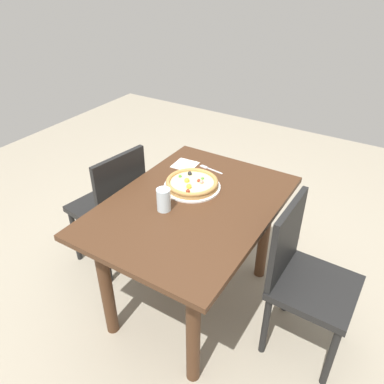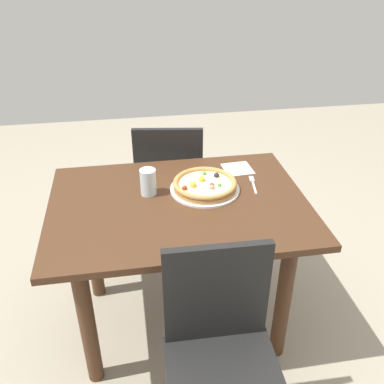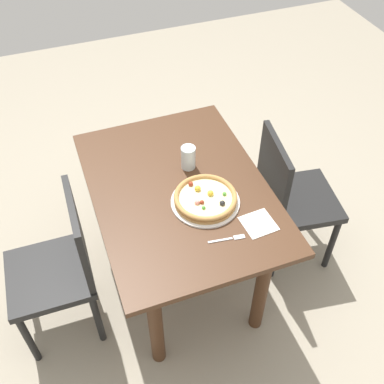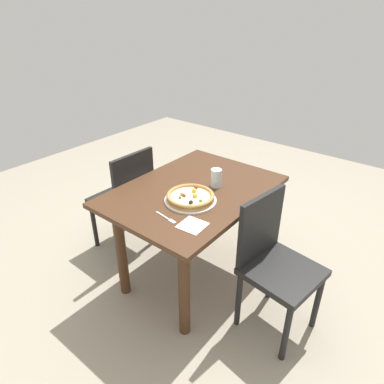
{
  "view_description": "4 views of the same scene",
  "coord_description": "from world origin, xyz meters",
  "px_view_note": "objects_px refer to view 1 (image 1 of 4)",
  "views": [
    {
      "loc": [
        -1.39,
        -0.86,
        1.86
      ],
      "look_at": [
        0.07,
        0.04,
        0.76
      ],
      "focal_mm": 35.03,
      "sensor_mm": 36.0,
      "label": 1
    },
    {
      "loc": [
        -0.2,
        -1.59,
        1.75
      ],
      "look_at": [
        0.07,
        0.04,
        0.76
      ],
      "focal_mm": 39.87,
      "sensor_mm": 36.0,
      "label": 2
    },
    {
      "loc": [
        1.49,
        -0.48,
        2.32
      ],
      "look_at": [
        0.07,
        0.04,
        0.76
      ],
      "focal_mm": 43.31,
      "sensor_mm": 36.0,
      "label": 3
    },
    {
      "loc": [
        1.55,
        1.22,
        1.79
      ],
      "look_at": [
        0.07,
        0.04,
        0.76
      ],
      "focal_mm": 31.76,
      "sensor_mm": 36.0,
      "label": 4
    }
  ],
  "objects_px": {
    "plate": "(192,187)",
    "fork": "(209,169)",
    "dining_table": "(192,223)",
    "chair_far": "(112,205)",
    "pizza": "(192,183)",
    "drinking_glass": "(164,200)",
    "chair_near": "(304,276)",
    "napkin": "(185,165)"
  },
  "relations": [
    {
      "from": "plate",
      "to": "pizza",
      "type": "bearing_deg",
      "value": 161.64
    },
    {
      "from": "plate",
      "to": "pizza",
      "type": "relative_size",
      "value": 1.09
    },
    {
      "from": "plate",
      "to": "pizza",
      "type": "xyz_separation_m",
      "value": [
        -0.0,
        0.0,
        0.03
      ]
    },
    {
      "from": "dining_table",
      "to": "chair_far",
      "type": "relative_size",
      "value": 1.3
    },
    {
      "from": "chair_near",
      "to": "fork",
      "type": "xyz_separation_m",
      "value": [
        0.31,
        0.73,
        0.26
      ]
    },
    {
      "from": "drinking_glass",
      "to": "dining_table",
      "type": "bearing_deg",
      "value": -36.54
    },
    {
      "from": "chair_near",
      "to": "drinking_glass",
      "type": "distance_m",
      "value": 0.81
    },
    {
      "from": "pizza",
      "to": "fork",
      "type": "distance_m",
      "value": 0.24
    },
    {
      "from": "plate",
      "to": "dining_table",
      "type": "bearing_deg",
      "value": -148.39
    },
    {
      "from": "napkin",
      "to": "plate",
      "type": "bearing_deg",
      "value": -138.91
    },
    {
      "from": "fork",
      "to": "napkin",
      "type": "xyz_separation_m",
      "value": [
        -0.04,
        0.16,
        -0.0
      ]
    },
    {
      "from": "fork",
      "to": "napkin",
      "type": "bearing_deg",
      "value": 20.43
    },
    {
      "from": "drinking_glass",
      "to": "napkin",
      "type": "height_order",
      "value": "drinking_glass"
    },
    {
      "from": "drinking_glass",
      "to": "napkin",
      "type": "distance_m",
      "value": 0.5
    },
    {
      "from": "napkin",
      "to": "pizza",
      "type": "bearing_deg",
      "value": -138.95
    },
    {
      "from": "chair_near",
      "to": "fork",
      "type": "relative_size",
      "value": 5.3
    },
    {
      "from": "chair_near",
      "to": "pizza",
      "type": "xyz_separation_m",
      "value": [
        0.07,
        0.71,
        0.29
      ]
    },
    {
      "from": "chair_near",
      "to": "chair_far",
      "type": "xyz_separation_m",
      "value": [
        -0.03,
        1.25,
        0.0
      ]
    },
    {
      "from": "chair_near",
      "to": "pizza",
      "type": "relative_size",
      "value": 2.97
    },
    {
      "from": "chair_near",
      "to": "plate",
      "type": "distance_m",
      "value": 0.76
    },
    {
      "from": "fork",
      "to": "plate",
      "type": "bearing_deg",
      "value": 102.87
    },
    {
      "from": "chair_far",
      "to": "fork",
      "type": "relative_size",
      "value": 5.3
    },
    {
      "from": "pizza",
      "to": "chair_near",
      "type": "bearing_deg",
      "value": -95.8
    },
    {
      "from": "pizza",
      "to": "drinking_glass",
      "type": "bearing_deg",
      "value": 177.9
    },
    {
      "from": "dining_table",
      "to": "napkin",
      "type": "distance_m",
      "value": 0.45
    },
    {
      "from": "drinking_glass",
      "to": "pizza",
      "type": "bearing_deg",
      "value": -2.1
    },
    {
      "from": "chair_far",
      "to": "napkin",
      "type": "distance_m",
      "value": 0.55
    },
    {
      "from": "chair_far",
      "to": "plate",
      "type": "xyz_separation_m",
      "value": [
        0.11,
        -0.54,
        0.26
      ]
    },
    {
      "from": "chair_near",
      "to": "napkin",
      "type": "xyz_separation_m",
      "value": [
        0.28,
        0.89,
        0.26
      ]
    },
    {
      "from": "chair_far",
      "to": "napkin",
      "type": "height_order",
      "value": "chair_far"
    },
    {
      "from": "chair_near",
      "to": "pizza",
      "type": "height_order",
      "value": "chair_near"
    },
    {
      "from": "dining_table",
      "to": "drinking_glass",
      "type": "bearing_deg",
      "value": 143.46
    },
    {
      "from": "plate",
      "to": "napkin",
      "type": "distance_m",
      "value": 0.27
    },
    {
      "from": "dining_table",
      "to": "fork",
      "type": "bearing_deg",
      "value": 15.64
    },
    {
      "from": "chair_far",
      "to": "fork",
      "type": "distance_m",
      "value": 0.68
    },
    {
      "from": "dining_table",
      "to": "chair_near",
      "type": "distance_m",
      "value": 0.64
    },
    {
      "from": "chair_near",
      "to": "dining_table",
      "type": "bearing_deg",
      "value": -83.12
    },
    {
      "from": "dining_table",
      "to": "fork",
      "type": "distance_m",
      "value": 0.41
    },
    {
      "from": "chair_far",
      "to": "pizza",
      "type": "distance_m",
      "value": 0.62
    },
    {
      "from": "plate",
      "to": "fork",
      "type": "xyz_separation_m",
      "value": [
        0.24,
        0.02,
        -0.0
      ]
    },
    {
      "from": "dining_table",
      "to": "plate",
      "type": "xyz_separation_m",
      "value": [
        0.13,
        0.08,
        0.14
      ]
    },
    {
      "from": "dining_table",
      "to": "napkin",
      "type": "relative_size",
      "value": 8.16
    }
  ]
}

